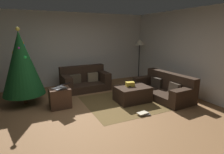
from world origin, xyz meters
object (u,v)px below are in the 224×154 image
Objects in this scene: couch_left at (84,81)px; corner_lamp at (140,45)px; gift_box at (130,84)px; laptop at (61,87)px; christmas_tree at (22,64)px; ottoman at (132,94)px; book_stack at (143,114)px; tv_remote at (129,86)px; couch_right at (165,88)px; side_table at (60,98)px.

couch_left is 0.95× the size of corner_lamp.
gift_box is 1.88m from laptop.
couch_left is 2.11m from christmas_tree.
couch_left is 0.77× the size of christmas_tree.
couch_left is 1.71× the size of ottoman.
book_stack is (2.49, -2.01, -1.08)m from christmas_tree.
ottoman is 0.29m from gift_box.
tv_remote is (-0.03, -0.01, -0.05)m from gift_box.
corner_lamp is at bearing 11.82° from christmas_tree.
christmas_tree reaches higher than book_stack.
couch_right is at bearing -102.60° from corner_lamp.
ottoman is at bearing -25.79° from tv_remote.
gift_box is 0.48× the size of laptop.
gift_box is 0.14× the size of corner_lamp.
gift_box is 0.46× the size of side_table.
couch_right is 7.86× the size of gift_box.
couch_left reaches higher than gift_box.
tv_remote is at bearing 139.86° from ottoman.
ottoman is 0.56× the size of corner_lamp.
gift_box is 1.49× the size of tv_remote.
couch_left reaches higher than laptop.
couch_right is 11.72× the size of tv_remote.
tv_remote is 2.94m from christmas_tree.
laptop is (-1.85, 0.31, 0.08)m from gift_box.
gift_box is at bearing -9.43° from laptop.
corner_lamp is (4.26, 0.89, 0.30)m from christmas_tree.
corner_lamp is at bearing 64.87° from tv_remote.
gift_box is 1.93m from side_table.
gift_box reaches higher than book_stack.
corner_lamp is at bearing 25.36° from laptop.
couch_right is 1.13× the size of corner_lamp.
gift_box is 2.95m from christmas_tree.
couch_left is at bearing -172.71° from corner_lamp.
laptop is 3.88m from corner_lamp.
christmas_tree is (-2.66, 1.05, 0.67)m from tv_remote.
couch_right is 3.77× the size of laptop.
couch_right is 1.53m from book_stack.
book_stack is at bearing 101.83° from couch_left.
couch_left is at bearing 117.05° from ottoman.
side_table is at bearing -155.61° from corner_lamp.
couch_left is 4.96× the size of book_stack.
couch_left is 1.83m from gift_box.
couch_left is at bearing 116.98° from gift_box.
christmas_tree reaches higher than couch_left.
couch_left is at bearing 130.30° from tv_remote.
christmas_tree reaches higher than corner_lamp.
gift_box reaches higher than ottoman.
side_table is 2.16m from book_stack.
ottoman is 2.90× the size of book_stack.
couch_right is 3.03m from side_table.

